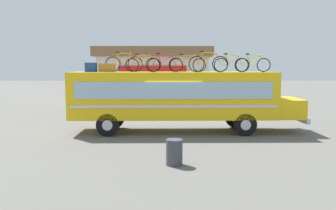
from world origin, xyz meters
TOP-DOWN VIEW (x-y plane):
  - ground_plane at (0.00, 0.00)m, footprint 120.00×120.00m
  - bus at (0.27, -0.00)m, footprint 10.96×2.40m
  - luggage_bag_1 at (-3.89, 0.14)m, footprint 0.52×0.41m
  - luggage_bag_2 at (-3.13, 0.18)m, footprint 0.76×0.35m
  - rooftop_bicycle_1 at (-2.35, 0.39)m, footprint 1.80×0.44m
  - rooftop_bicycle_2 at (-1.42, 0.19)m, footprint 1.71×0.44m
  - rooftop_bicycle_3 at (-0.41, -0.37)m, footprint 1.71×0.44m
  - rooftop_bicycle_4 at (0.71, 0.15)m, footprint 1.75×0.44m
  - rooftop_bicycle_5 at (1.62, -0.40)m, footprint 1.83×0.44m
  - rooftop_bicycle_6 at (2.71, -0.20)m, footprint 1.63×0.44m
  - rooftop_bicycle_7 at (3.72, -0.29)m, footprint 1.64×0.44m
  - roadside_building at (-1.31, 16.13)m, footprint 9.78×10.29m
  - trash_bin at (-0.11, -5.60)m, footprint 0.53×0.53m

SIDE VIEW (x-z plane):
  - ground_plane at x=0.00m, z-range 0.00..0.00m
  - trash_bin at x=-0.11m, z-range 0.00..0.83m
  - bus at x=0.27m, z-range 0.29..3.16m
  - roadside_building at x=-1.31m, z-range 0.05..4.79m
  - luggage_bag_2 at x=-3.13m, z-range 2.87..3.26m
  - luggage_bag_1 at x=-3.89m, z-range 2.87..3.31m
  - rooftop_bicycle_7 at x=3.72m, z-range 2.80..3.66m
  - rooftop_bicycle_4 at x=0.71m, z-range 2.80..3.66m
  - rooftop_bicycle_2 at x=-1.42m, z-range 2.80..3.67m
  - rooftop_bicycle_6 at x=2.71m, z-range 2.80..3.67m
  - rooftop_bicycle_3 at x=-0.41m, z-range 2.80..3.67m
  - rooftop_bicycle_1 at x=-2.35m, z-range 2.78..3.76m
  - rooftop_bicycle_5 at x=1.62m, z-range 2.78..3.76m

